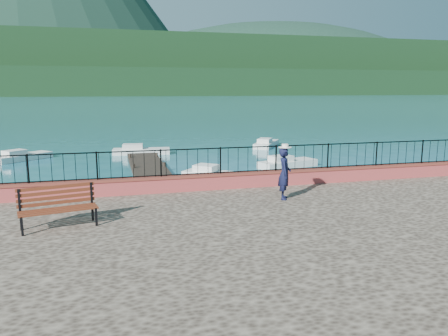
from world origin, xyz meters
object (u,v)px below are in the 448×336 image
boat_0 (32,198)px  boat_1 (214,172)px  boat_2 (288,161)px  person (284,174)px  park_bench (59,216)px  boat_5 (266,142)px  boat_4 (141,149)px  boat_3 (23,154)px

boat_0 → boat_1: 9.37m
boat_2 → person: bearing=-130.7°
boat_0 → boat_2: bearing=11.6°
person → park_bench: bearing=122.3°
person → boat_5: bearing=2.7°
person → boat_4: 20.17m
boat_0 → boat_1: size_ratio=1.18×
park_bench → boat_3: bearing=89.9°
boat_4 → boat_5: bearing=15.3°
boat_2 → park_bench: bearing=-149.9°
park_bench → boat_4: 21.51m
boat_2 → boat_5: bearing=60.7°
park_bench → boat_4: (3.79, 21.15, -1.13)m
person → boat_3: person is taller
boat_2 → boat_5: same height
boat_3 → boat_0: bearing=-121.2°
person → boat_0: bearing=78.5°
boat_0 → boat_5: (16.23, 15.57, 0.00)m
person → boat_5: 22.69m
park_bench → boat_5: bearing=45.3°
boat_1 → boat_3: (-11.27, 9.76, 0.00)m
park_bench → boat_5: park_bench is taller
boat_2 → boat_5: size_ratio=0.92×
boat_3 → park_bench: bearing=-120.1°
boat_2 → boat_4: 11.69m
boat_3 → boat_4: size_ratio=0.92×
boat_0 → boat_3: bearing=89.5°
boat_2 → boat_1: bearing=-171.7°
person → boat_3: size_ratio=0.45×
person → boat_1: (-0.16, 9.29, -1.68)m
boat_0 → boat_4: same height
boat_0 → boat_1: (8.71, 3.47, 0.00)m
boat_0 → boat_2: 15.32m
boat_0 → boat_5: 22.49m
boat_1 → boat_4: bearing=147.0°
boat_0 → boat_1: same height
boat_5 → boat_3: bearing=130.5°
boat_1 → boat_2: 5.95m
boat_2 → boat_4: bearing=119.9°
park_bench → boat_1: 12.69m
park_bench → person: size_ratio=1.19×
person → boat_5: (7.37, 21.39, -1.68)m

